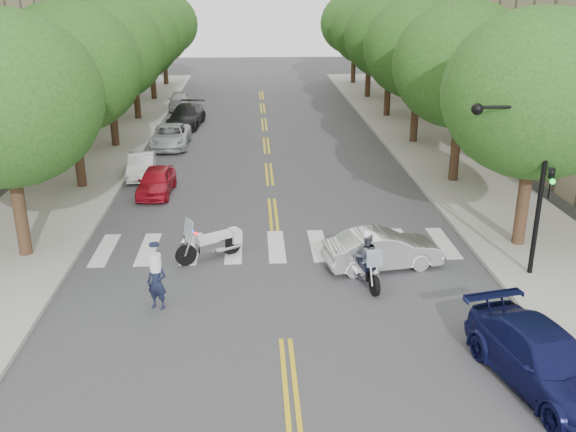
{
  "coord_description": "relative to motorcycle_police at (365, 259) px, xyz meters",
  "views": [
    {
      "loc": [
        -0.77,
        -15.14,
        9.09
      ],
      "look_at": [
        0.41,
        6.17,
        1.3
      ],
      "focal_mm": 40.0,
      "sensor_mm": 36.0,
      "label": 1
    }
  ],
  "objects": [
    {
      "name": "parked_car_e",
      "position": [
        -9.01,
        30.67,
        -0.15
      ],
      "size": [
        1.79,
        3.99,
        1.33
      ],
      "primitive_type": "imported",
      "rotation": [
        0.0,
        0.0,
        0.06
      ],
      "color": "gray",
      "rests_on": "ground"
    },
    {
      "name": "parked_car_a",
      "position": [
        -7.91,
        9.67,
        -0.2
      ],
      "size": [
        1.61,
        3.68,
        1.24
      ],
      "primitive_type": "imported",
      "rotation": [
        0.0,
        0.0,
        -0.04
      ],
      "color": "#B11223",
      "rests_on": "ground"
    },
    {
      "name": "tree_r_0",
      "position": [
        6.09,
        2.67,
        4.74
      ],
      "size": [
        6.4,
        6.4,
        8.45
      ],
      "color": "#382316",
      "rests_on": "ground"
    },
    {
      "name": "sidewalk_right",
      "position": [
        6.79,
        18.67,
        -0.74
      ],
      "size": [
        5.0,
        60.0,
        0.15
      ],
      "primitive_type": "cube",
      "color": "#9E9991",
      "rests_on": "ground"
    },
    {
      "name": "tree_l_3",
      "position": [
        -11.51,
        26.67,
        4.74
      ],
      "size": [
        6.4,
        6.4,
        8.45
      ],
      "color": "#382316",
      "rests_on": "ground"
    },
    {
      "name": "tree_r_1",
      "position": [
        6.09,
        10.67,
        4.74
      ],
      "size": [
        6.4,
        6.4,
        8.45
      ],
      "color": "#382316",
      "rests_on": "ground"
    },
    {
      "name": "tree_l_0",
      "position": [
        -11.51,
        2.67,
        4.74
      ],
      "size": [
        6.4,
        6.4,
        8.45
      ],
      "color": "#382316",
      "rests_on": "ground"
    },
    {
      "name": "parked_car_d",
      "position": [
        -7.91,
        24.42,
        -0.1
      ],
      "size": [
        2.5,
        5.11,
        1.43
      ],
      "primitive_type": "imported",
      "rotation": [
        0.0,
        0.0,
        -0.1
      ],
      "color": "black",
      "rests_on": "ground"
    },
    {
      "name": "motorcycle_parked",
      "position": [
        -4.9,
        2.27,
        -0.26
      ],
      "size": [
        2.26,
        1.55,
        1.61
      ],
      "rotation": [
        0.0,
        0.0,
        2.12
      ],
      "color": "black",
      "rests_on": "ground"
    },
    {
      "name": "ground",
      "position": [
        -2.71,
        -3.33,
        -0.82
      ],
      "size": [
        140.0,
        140.0,
        0.0
      ],
      "primitive_type": "plane",
      "color": "#38383A",
      "rests_on": "ground"
    },
    {
      "name": "traffic_signal_pole",
      "position": [
        5.01,
        0.16,
        2.9
      ],
      "size": [
        2.82,
        0.42,
        6.0
      ],
      "color": "black",
      "rests_on": "ground"
    },
    {
      "name": "parked_car_c",
      "position": [
        -8.31,
        18.64,
        -0.18
      ],
      "size": [
        2.14,
        4.61,
        1.28
      ],
      "primitive_type": "imported",
      "rotation": [
        0.0,
        0.0,
        0.0
      ],
      "color": "#B2B6BA",
      "rests_on": "ground"
    },
    {
      "name": "tree_r_4",
      "position": [
        6.09,
        34.67,
        4.74
      ],
      "size": [
        6.4,
        6.4,
        8.45
      ],
      "color": "#382316",
      "rests_on": "ground"
    },
    {
      "name": "officer_standing",
      "position": [
        -6.38,
        -1.33,
        0.01
      ],
      "size": [
        0.71,
        0.59,
        1.66
      ],
      "primitive_type": "imported",
      "rotation": [
        0.0,
        0.0,
        -0.36
      ],
      "color": "#161C32",
      "rests_on": "ground"
    },
    {
      "name": "tree_l_2",
      "position": [
        -11.51,
        18.67,
        4.74
      ],
      "size": [
        6.4,
        6.4,
        8.45
      ],
      "color": "#382316",
      "rests_on": "ground"
    },
    {
      "name": "tree_r_2",
      "position": [
        6.09,
        18.67,
        4.74
      ],
      "size": [
        6.4,
        6.4,
        8.45
      ],
      "color": "#382316",
      "rests_on": "ground"
    },
    {
      "name": "tree_r_3",
      "position": [
        6.09,
        26.67,
        4.74
      ],
      "size": [
        6.4,
        6.4,
        8.45
      ],
      "color": "#382316",
      "rests_on": "ground"
    },
    {
      "name": "tree_l_1",
      "position": [
        -11.51,
        10.67,
        4.74
      ],
      "size": [
        6.4,
        6.4,
        8.45
      ],
      "color": "#382316",
      "rests_on": "ground"
    },
    {
      "name": "tree_r_5",
      "position": [
        6.09,
        42.67,
        4.74
      ],
      "size": [
        6.4,
        6.4,
        8.45
      ],
      "color": "#382316",
      "rests_on": "ground"
    },
    {
      "name": "tree_l_5",
      "position": [
        -11.51,
        42.67,
        4.74
      ],
      "size": [
        6.4,
        6.4,
        8.45
      ],
      "color": "#382316",
      "rests_on": "ground"
    },
    {
      "name": "convertible",
      "position": [
        0.79,
        1.17,
        -0.17
      ],
      "size": [
        4.12,
        2.03,
        1.3
      ],
      "primitive_type": "imported",
      "rotation": [
        0.0,
        0.0,
        1.74
      ],
      "color": "silver",
      "rests_on": "ground"
    },
    {
      "name": "motorcycle_police",
      "position": [
        0.0,
        0.0,
        0.0
      ],
      "size": [
        0.85,
        2.25,
        1.84
      ],
      "rotation": [
        0.0,
        0.0,
        3.32
      ],
      "color": "black",
      "rests_on": "ground"
    },
    {
      "name": "parked_car_b",
      "position": [
        -9.01,
        12.45,
        -0.23
      ],
      "size": [
        1.54,
        3.64,
        1.17
      ],
      "primitive_type": "imported",
      "rotation": [
        0.0,
        0.0,
        0.09
      ],
      "color": "silver",
      "rests_on": "ground"
    },
    {
      "name": "sedan_blue",
      "position": [
        3.29,
        -5.79,
        -0.11
      ],
      "size": [
        2.98,
        5.17,
        1.41
      ],
      "primitive_type": "imported",
      "rotation": [
        0.0,
        0.0,
        0.22
      ],
      "color": "#0F1342",
      "rests_on": "ground"
    },
    {
      "name": "tree_l_4",
      "position": [
        -11.51,
        34.67,
        4.74
      ],
      "size": [
        6.4,
        6.4,
        8.45
      ],
      "color": "#382316",
      "rests_on": "ground"
    },
    {
      "name": "sidewalk_left",
      "position": [
        -12.21,
        18.67,
        -0.74
      ],
      "size": [
        5.0,
        60.0,
        0.15
      ],
      "primitive_type": "cube",
      "color": "#9E9991",
      "rests_on": "ground"
    }
  ]
}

